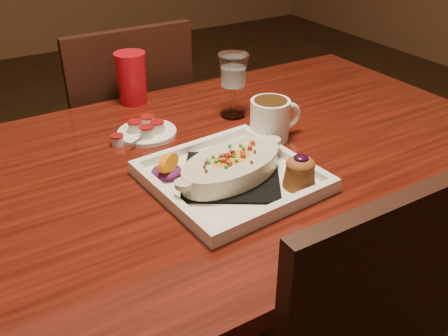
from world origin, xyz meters
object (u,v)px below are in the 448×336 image
coffee_mug (271,118)px  red_tumbler (132,78)px  chair_far (126,142)px  goblet (233,74)px  table (217,192)px  saucer (147,131)px  plate (235,171)px

coffee_mug → red_tumbler: bearing=123.4°
coffee_mug → red_tumbler: red_tumbler is taller
chair_far → goblet: (0.15, -0.45, 0.36)m
goblet → red_tumbler: bearing=131.4°
table → saucer: 0.24m
table → goblet: bearing=48.9°
plate → coffee_mug: size_ratio=2.53×
goblet → saucer: bearing=177.7°
chair_far → coffee_mug: chair_far is taller
table → saucer: size_ratio=10.17×
goblet → red_tumbler: goblet is taller
chair_far → coffee_mug: 0.70m
coffee_mug → red_tumbler: (-0.20, 0.39, 0.02)m
goblet → coffee_mug: bearing=-87.8°
coffee_mug → saucer: 0.31m
chair_far → coffee_mug: size_ratio=6.84×
chair_far → saucer: chair_far is taller
coffee_mug → saucer: bearing=151.4°
saucer → table: bearing=-63.5°
table → saucer: (-0.09, 0.19, 0.11)m
red_tumbler → plate: bearing=-88.1°
chair_far → plate: (-0.02, -0.75, 0.27)m
goblet → table: bearing=-131.1°
table → red_tumbler: bearing=95.9°
table → plate: bearing=-101.6°
chair_far → goblet: chair_far is taller
coffee_mug → goblet: bearing=97.9°
table → coffee_mug: size_ratio=11.03×
plate → coffee_mug: coffee_mug is taller
saucer → plate: bearing=-77.2°
goblet → red_tumbler: size_ratio=1.16×
plate → goblet: goblet is taller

